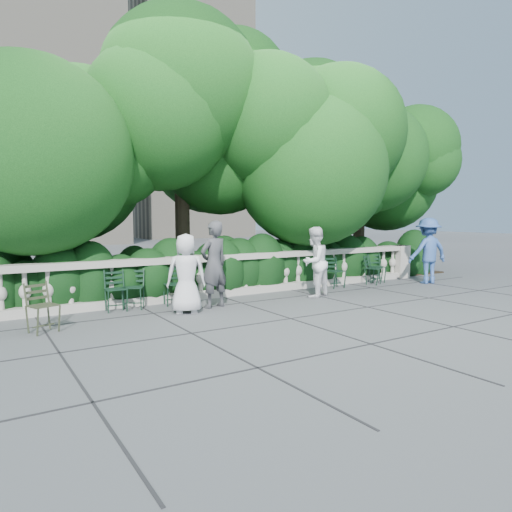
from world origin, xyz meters
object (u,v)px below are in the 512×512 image
chair_weathered (48,334)px  person_businessman (186,273)px  chair_b (118,312)px  chair_d (339,289)px  chair_f (379,285)px  person_casual_man (314,262)px  person_woman_grey (214,264)px  chair_c (132,310)px  chair_e (379,283)px  chair_a (176,306)px  person_older_blue (428,251)px

chair_weathered → person_businessman: size_ratio=0.54×
chair_b → chair_d: bearing=4.0°
chair_f → person_casual_man: size_ratio=0.51×
chair_d → person_woman_grey: person_woman_grey is taller
chair_c → person_woman_grey: bearing=6.1°
chair_d → chair_weathered: same height
person_businessman → chair_d: bearing=-151.4°
person_businessman → chair_e: bearing=-152.2°
chair_b → person_woman_grey: size_ratio=0.46×
person_businessman → person_casual_man: 3.27m
chair_d → chair_a: bearing=179.5°
chair_a → chair_c: same height
chair_weathered → person_businessman: (2.55, 0.31, 0.78)m
chair_d → chair_weathered: 7.24m
chair_d → person_casual_man: person_casual_man is taller
chair_b → chair_f: same height
chair_a → chair_b: (-1.22, -0.00, 0.00)m
person_businessman → person_woman_grey: size_ratio=0.86×
chair_weathered → person_woman_grey: size_ratio=0.46×
person_older_blue → person_casual_man: bearing=13.4°
chair_d → person_older_blue: 2.98m
chair_d → chair_weathered: (-7.17, -0.97, 0.00)m
chair_c → person_woman_grey: person_woman_grey is taller
chair_weathered → person_older_blue: person_older_blue is taller
chair_e → person_businessman: (-6.26, -0.80, 0.78)m
chair_b → person_businessman: person_businessman is taller
chair_b → chair_a: bearing=5.0°
person_woman_grey → chair_weathered: bearing=-4.4°
chair_b → chair_d: size_ratio=1.00×
chair_b → chair_f: 7.17m
chair_f → person_woman_grey: (-5.32, -0.39, 0.90)m
chair_e → person_woman_grey: bearing=-153.9°
chair_c → person_businessman: (0.83, -0.82, 0.78)m
chair_d → person_businessman: bearing=-171.2°
chair_d → chair_b: bearing=179.8°
chair_c → person_businessman: size_ratio=0.54×
chair_b → person_woman_grey: 2.13m
chair_d → chair_f: bearing=-2.2°
chair_c → chair_d: 5.46m
person_businessman → chair_weathered: bearing=27.4°
chair_b → person_casual_man: size_ratio=0.51×
person_older_blue → chair_weathered: bearing=15.7°
chair_d → chair_e: (1.64, 0.14, 0.00)m
chair_b → chair_e: same height
chair_f → chair_weathered: (-8.58, -0.89, 0.00)m
chair_f → person_older_blue: (1.35, -0.55, 0.93)m
chair_b → chair_f: bearing=3.6°
chair_e → person_older_blue: 1.64m
chair_d → person_woman_grey: bearing=-172.6°
person_casual_man → person_older_blue: (4.10, -0.02, 0.10)m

